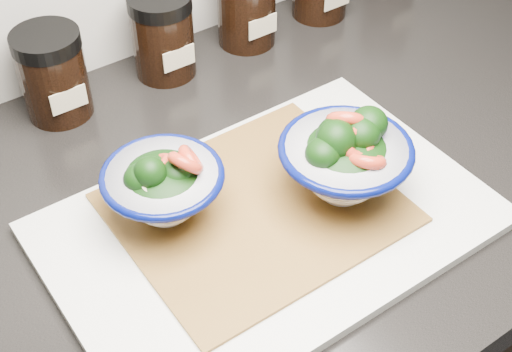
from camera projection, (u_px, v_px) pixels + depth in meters
countertop at (334, 153)px, 0.87m from camera, size 3.50×0.60×0.04m
cutting_board at (269, 223)px, 0.75m from camera, size 0.45×0.30×0.01m
bamboo_mat at (256, 208)px, 0.75m from camera, size 0.28×0.24×0.00m
bowl_left at (164, 186)px, 0.72m from camera, size 0.13×0.13×0.09m
bowl_right at (345, 159)px, 0.74m from camera, size 0.14×0.14×0.11m
spice_jar_a at (53, 74)px, 0.85m from camera, size 0.08×0.08×0.11m
spice_jar_b at (163, 35)px, 0.92m from camera, size 0.08×0.08×0.11m
spice_jar_c at (246, 5)px, 0.97m from camera, size 0.08×0.08×0.11m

